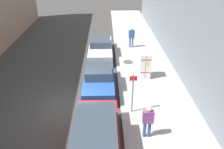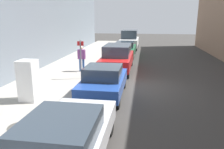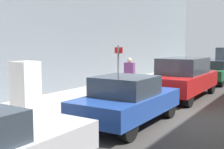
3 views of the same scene
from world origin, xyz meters
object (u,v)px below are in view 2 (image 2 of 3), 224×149
(pedestrian_standing_near, at_px, (82,57))
(parked_hatchback_blue, at_px, (104,81))
(discarded_refrigerator, at_px, (29,81))
(parked_suv_red, at_px, (118,57))
(street_sign_post, at_px, (81,57))
(parked_van_white, at_px, (129,39))
(parked_sedan_green, at_px, (125,49))
(parked_sedan_silver, at_px, (64,142))

(pedestrian_standing_near, relative_size, parked_hatchback_blue, 0.42)
(discarded_refrigerator, distance_m, parked_suv_red, 6.91)
(street_sign_post, height_order, parked_van_white, street_sign_post)
(parked_hatchback_blue, bearing_deg, parked_van_white, 90.00)
(parked_sedan_green, bearing_deg, parked_hatchback_blue, -90.00)
(parked_sedan_green, bearing_deg, street_sign_post, -101.58)
(discarded_refrigerator, bearing_deg, parked_van_white, 80.54)
(pedestrian_standing_near, height_order, parked_hatchback_blue, pedestrian_standing_near)
(street_sign_post, bearing_deg, parked_sedan_silver, -76.72)
(pedestrian_standing_near, relative_size, parked_suv_red, 0.34)
(parked_sedan_green, distance_m, parked_van_white, 5.55)
(parked_hatchback_blue, distance_m, parked_van_white, 16.39)
(street_sign_post, distance_m, parked_suv_red, 3.22)
(parked_sedan_green, bearing_deg, parked_suv_red, -90.00)
(parked_sedan_silver, bearing_deg, parked_hatchback_blue, 90.00)
(street_sign_post, height_order, parked_hatchback_blue, street_sign_post)
(parked_sedan_green, xyz_separation_m, parked_van_white, (0.00, 5.54, 0.32))
(parked_suv_red, relative_size, parked_sedan_green, 1.05)
(parked_hatchback_blue, xyz_separation_m, parked_sedan_green, (-0.00, 10.84, 0.00))
(parked_van_white, bearing_deg, parked_suv_red, -90.00)
(parked_sedan_silver, distance_m, parked_suv_red, 10.06)
(street_sign_post, distance_m, parked_sedan_green, 8.70)
(street_sign_post, distance_m, pedestrian_standing_near, 1.85)
(parked_sedan_silver, height_order, parked_sedan_green, parked_sedan_green)
(discarded_refrigerator, distance_m, parked_sedan_silver, 4.81)
(parked_sedan_green, height_order, parked_van_white, parked_van_white)
(pedestrian_standing_near, height_order, parked_sedan_green, pedestrian_standing_near)
(parked_hatchback_blue, relative_size, parked_sedan_green, 0.85)
(discarded_refrigerator, relative_size, street_sign_post, 0.78)
(parked_hatchback_blue, relative_size, parked_van_white, 0.76)
(parked_hatchback_blue, bearing_deg, parked_sedan_green, 90.00)
(parked_suv_red, bearing_deg, street_sign_post, -123.09)
(street_sign_post, relative_size, parked_sedan_silver, 0.49)
(parked_suv_red, bearing_deg, parked_sedan_silver, -90.00)
(discarded_refrigerator, bearing_deg, parked_suv_red, 64.85)
(pedestrian_standing_near, distance_m, parked_sedan_silver, 9.41)
(street_sign_post, xyz_separation_m, parked_suv_red, (1.74, 2.67, -0.45))
(pedestrian_standing_near, relative_size, parked_sedan_green, 0.36)
(parked_sedan_silver, distance_m, parked_hatchback_blue, 5.05)
(street_sign_post, xyz_separation_m, parked_van_white, (1.74, 14.04, -0.31))
(discarded_refrigerator, xyz_separation_m, parked_sedan_green, (2.94, 12.09, -0.25))
(parked_suv_red, bearing_deg, pedestrian_standing_near, -157.61)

